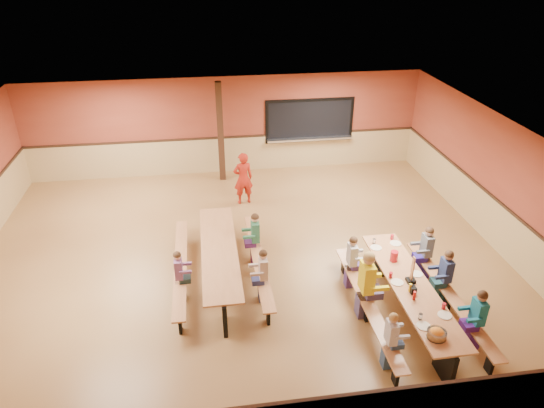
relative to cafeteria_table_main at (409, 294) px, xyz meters
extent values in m
plane|color=brown|center=(-2.98, 2.37, -0.53)|extent=(12.00, 12.00, 0.00)
cube|color=brown|center=(-2.98, 7.37, 0.97)|extent=(12.00, 0.04, 3.00)
cube|color=brown|center=(-2.98, -2.63, 0.97)|extent=(12.00, 0.04, 3.00)
cube|color=brown|center=(3.02, 2.37, 0.97)|extent=(0.04, 10.00, 3.00)
cube|color=white|center=(-2.98, 2.37, 2.47)|extent=(12.00, 10.00, 0.04)
cube|color=black|center=(-0.38, 7.34, 1.02)|extent=(2.60, 0.06, 1.20)
cube|color=silver|center=(-0.38, 7.25, 0.45)|extent=(2.70, 0.28, 0.06)
cube|color=black|center=(-3.18, 6.77, 0.97)|extent=(0.18, 0.18, 3.00)
cube|color=#AD6F44|center=(0.00, 0.00, 0.19)|extent=(0.75, 3.60, 0.04)
cube|color=black|center=(0.00, -1.55, -0.18)|extent=(0.08, 0.60, 0.70)
cube|color=black|center=(0.00, 1.55, -0.18)|extent=(0.08, 0.60, 0.70)
cube|color=#AD6F44|center=(-0.82, 0.00, -0.09)|extent=(0.26, 3.60, 0.04)
cube|color=black|center=(-0.82, 0.00, -0.32)|extent=(0.06, 0.18, 0.41)
cube|color=#AD6F44|center=(0.83, 0.00, -0.09)|extent=(0.26, 3.60, 0.04)
cube|color=black|center=(0.83, 0.00, -0.32)|extent=(0.06, 0.18, 0.41)
cube|color=#AD6F44|center=(-3.51, 1.74, 0.19)|extent=(0.75, 3.60, 0.04)
cube|color=black|center=(-3.51, 0.19, -0.18)|extent=(0.08, 0.60, 0.70)
cube|color=black|center=(-3.51, 3.29, -0.18)|extent=(0.08, 0.60, 0.70)
cube|color=#AD6F44|center=(-4.34, 1.74, -0.09)|extent=(0.26, 3.60, 0.04)
cube|color=black|center=(-4.34, 1.74, -0.32)|extent=(0.06, 0.18, 0.41)
cube|color=#AD6F44|center=(-2.69, 1.74, -0.09)|extent=(0.26, 3.60, 0.04)
cube|color=black|center=(-2.69, 1.74, -0.32)|extent=(0.06, 0.18, 0.41)
imported|color=#A61F13|center=(-2.69, 5.14, 0.22)|extent=(0.59, 0.44, 1.49)
cylinder|color=red|center=(-0.04, 0.80, 0.32)|extent=(0.16, 0.16, 0.22)
cube|color=black|center=(-0.06, -0.22, 0.28)|extent=(0.10, 0.14, 0.13)
cylinder|color=yellow|center=(-0.10, -0.18, 0.30)|extent=(0.06, 0.06, 0.17)
cylinder|color=#B2140F|center=(-0.12, -0.41, 0.30)|extent=(0.06, 0.06, 0.17)
cube|color=black|center=(0.03, 0.09, 0.24)|extent=(0.16, 0.16, 0.06)
cube|color=#AD6F44|center=(0.03, 0.09, 0.52)|extent=(0.02, 0.09, 0.50)
camera|label=1|loc=(-3.65, -6.84, 5.86)|focal=32.00mm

